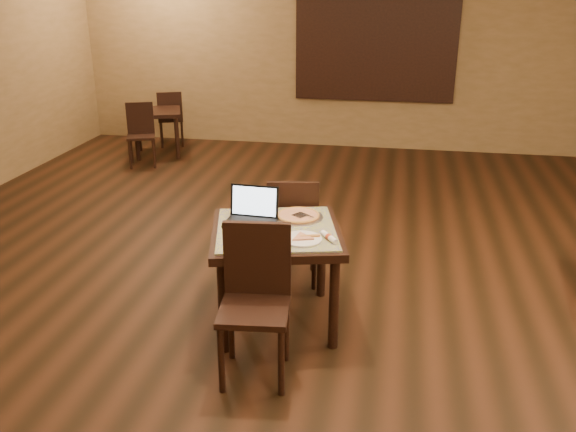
% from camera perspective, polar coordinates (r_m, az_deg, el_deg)
% --- Properties ---
extents(ground, '(10.00, 10.00, 0.00)m').
position_cam_1_polar(ground, '(5.00, -1.41, -7.86)').
color(ground, black).
rests_on(ground, ground).
extents(wall_back, '(8.00, 0.02, 3.00)m').
position_cam_1_polar(wall_back, '(9.36, 5.02, 15.50)').
color(wall_back, olive).
rests_on(wall_back, ground).
extents(mural, '(2.34, 0.05, 1.64)m').
position_cam_1_polar(mural, '(9.28, 8.19, 15.63)').
color(mural, '#255888').
rests_on(mural, wall_back).
extents(tiled_table, '(1.12, 1.12, 0.76)m').
position_cam_1_polar(tiled_table, '(4.42, -1.11, -2.38)').
color(tiled_table, black).
rests_on(tiled_table, ground).
extents(chair_main_near, '(0.48, 0.48, 1.01)m').
position_cam_1_polar(chair_main_near, '(3.93, -3.04, -7.14)').
color(chair_main_near, black).
rests_on(chair_main_near, ground).
extents(chair_main_far, '(0.48, 0.48, 0.95)m').
position_cam_1_polar(chair_main_far, '(5.03, 0.47, -0.91)').
color(chair_main_far, black).
rests_on(chair_main_far, ground).
extents(laptop, '(0.38, 0.30, 0.25)m').
position_cam_1_polar(laptop, '(4.50, -3.35, 0.32)').
color(laptop, black).
rests_on(laptop, tiled_table).
extents(plate, '(0.27, 0.27, 0.01)m').
position_cam_1_polar(plate, '(4.18, 1.34, -2.18)').
color(plate, white).
rests_on(plate, tiled_table).
extents(pizza_slice, '(0.22, 0.22, 0.02)m').
position_cam_1_polar(pizza_slice, '(4.17, 1.34, -2.01)').
color(pizza_slice, '#D0BE8A').
rests_on(pizza_slice, plate).
extents(pizza_pan, '(0.38, 0.38, 0.01)m').
position_cam_1_polar(pizza_pan, '(4.58, 0.95, -0.08)').
color(pizza_pan, silver).
rests_on(pizza_pan, tiled_table).
extents(pizza_whole, '(0.32, 0.32, 0.02)m').
position_cam_1_polar(pizza_whole, '(4.57, 0.95, 0.08)').
color(pizza_whole, '#D0BE8A').
rests_on(pizza_whole, pizza_pan).
extents(spatula, '(0.25, 0.22, 0.01)m').
position_cam_1_polar(spatula, '(4.55, 1.16, 0.08)').
color(spatula, silver).
rests_on(spatula, pizza_whole).
extents(napkin_roll, '(0.14, 0.17, 0.04)m').
position_cam_1_polar(napkin_roll, '(4.19, 3.87, -1.99)').
color(napkin_roll, white).
rests_on(napkin_roll, tiled_table).
extents(other_table_b, '(0.91, 0.91, 0.66)m').
position_cam_1_polar(other_table_b, '(9.17, -12.24, 8.95)').
color(other_table_b, black).
rests_on(other_table_b, ground).
extents(other_table_b_chair_near, '(0.48, 0.48, 0.85)m').
position_cam_1_polar(other_table_b_chair_near, '(8.74, -13.61, 7.80)').
color(other_table_b_chair_near, black).
rests_on(other_table_b_chair_near, ground).
extents(other_table_b_chair_far, '(0.48, 0.48, 0.85)m').
position_cam_1_polar(other_table_b_chair_far, '(9.63, -10.94, 9.22)').
color(other_table_b_chair_far, black).
rests_on(other_table_b_chair_far, ground).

